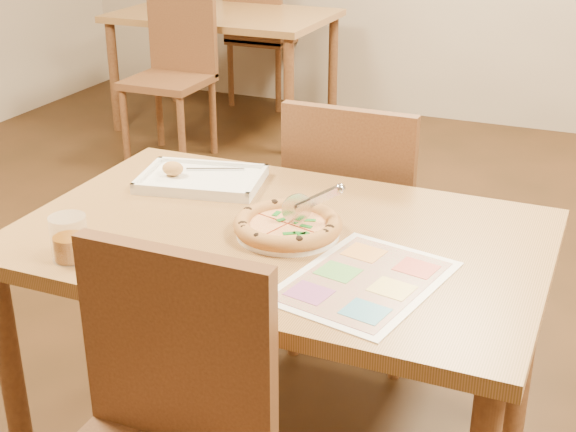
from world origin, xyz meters
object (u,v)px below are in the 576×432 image
at_px(chair_far, 355,202).
at_px(menu, 364,281).
at_px(plate, 288,232).
at_px(bg_chair_far, 259,24).
at_px(pizza, 288,225).
at_px(glass_tumbler, 69,241).
at_px(appetizer_tray, 199,180).
at_px(bg_chair_near, 175,57).
at_px(bg_table, 224,26).
at_px(chair_near, 156,424).
at_px(pizza_cutter, 312,202).
at_px(dining_table, 280,262).

distance_m(chair_far, menu, 0.83).
bearing_deg(plate, bg_chair_far, 116.15).
xyz_separation_m(pizza, glass_tumbler, (-0.41, -0.32, 0.02)).
bearing_deg(plate, appetizer_tray, 149.60).
distance_m(bg_chair_near, glass_tumbler, 2.81).
bearing_deg(menu, bg_table, 122.28).
xyz_separation_m(chair_near, bg_chair_near, (-1.60, 2.80, 0.00)).
distance_m(bg_chair_far, pizza, 3.69).
xyz_separation_m(bg_chair_near, pizza_cutter, (1.67, -2.17, 0.24)).
xyz_separation_m(bg_chair_far, pizza, (1.62, -3.31, 0.18)).
height_order(appetizer_tray, glass_tumbler, glass_tumbler).
distance_m(plate, appetizer_tray, 0.42).
relative_size(dining_table, bg_chair_far, 2.77).
height_order(dining_table, bg_chair_far, bg_chair_far).
relative_size(bg_table, glass_tumbler, 12.15).
relative_size(plate, pizza_cutter, 2.04).
bearing_deg(pizza, appetizer_tray, 149.33).
height_order(bg_table, pizza_cutter, pizza_cutter).
relative_size(dining_table, bg_table, 1.00).
relative_size(bg_chair_far, pizza, 1.75).
bearing_deg(pizza_cutter, dining_table, 161.21).
xyz_separation_m(pizza_cutter, appetizer_tray, (-0.42, 0.18, -0.07)).
distance_m(appetizer_tray, menu, 0.72).
xyz_separation_m(chair_near, glass_tumbler, (-0.38, 0.27, 0.20)).
bearing_deg(pizza, bg_chair_near, 126.34).
height_order(bg_chair_near, appetizer_tray, bg_chair_near).
height_order(bg_table, glass_tumbler, glass_tumbler).
bearing_deg(bg_chair_far, chair_far, 120.65).
relative_size(chair_near, appetizer_tray, 1.24).
relative_size(pizza_cutter, appetizer_tray, 0.33).
height_order(chair_near, glass_tumbler, chair_near).
relative_size(bg_chair_near, menu, 1.15).
relative_size(chair_far, bg_chair_far, 1.00).
bearing_deg(pizza_cutter, pizza, 178.28).
xyz_separation_m(appetizer_tray, menu, (0.62, -0.37, -0.01)).
relative_size(chair_far, menu, 1.15).
distance_m(bg_chair_near, appetizer_tray, 2.36).
xyz_separation_m(pizza_cutter, glass_tumbler, (-0.46, -0.35, -0.04)).
distance_m(dining_table, pizza, 0.12).
bearing_deg(chair_far, appetizer_tray, 49.05).
xyz_separation_m(chair_far, bg_table, (-1.60, 2.20, 0.07)).
bearing_deg(plate, chair_far, 92.30).
bearing_deg(bg_table, bg_chair_far, 90.00).
bearing_deg(bg_chair_far, chair_near, 112.29).
relative_size(chair_near, pizza, 1.75).
bearing_deg(glass_tumbler, pizza_cutter, 37.60).
relative_size(bg_table, plate, 5.09).
relative_size(bg_chair_near, pizza_cutter, 3.75).
bearing_deg(chair_near, bg_table, 115.19).
bearing_deg(menu, appetizer_tray, 148.74).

